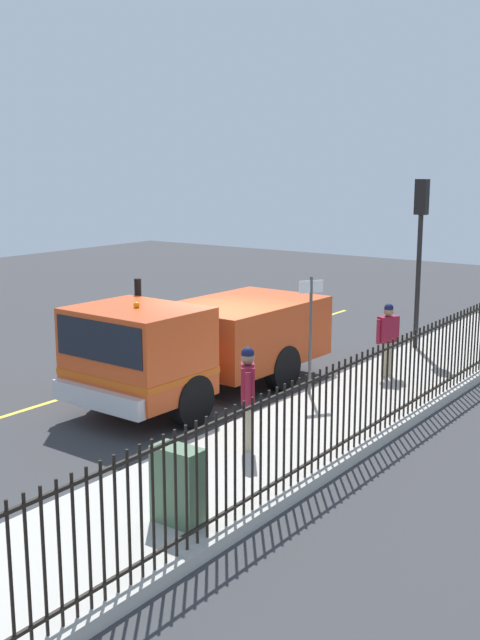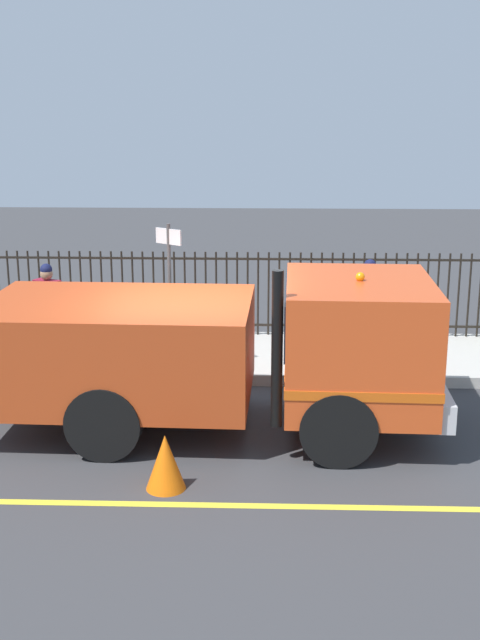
# 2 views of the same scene
# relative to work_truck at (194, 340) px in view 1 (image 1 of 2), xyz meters

# --- Properties ---
(ground_plane) EXTENTS (48.11, 48.11, 0.00)m
(ground_plane) POSITION_rel_work_truck_xyz_m (0.27, 0.64, -1.21)
(ground_plane) COLOR #38383A
(ground_plane) RESTS_ON ground
(sidewalk_slab) EXTENTS (2.53, 21.87, 0.18)m
(sidewalk_slab) POSITION_rel_work_truck_xyz_m (3.03, 0.64, -1.12)
(sidewalk_slab) COLOR #B7B2A8
(sidewalk_slab) RESTS_ON ground
(lane_marking) EXTENTS (0.12, 19.68, 0.01)m
(lane_marking) POSITION_rel_work_truck_xyz_m (-2.19, 0.64, -1.21)
(lane_marking) COLOR yellow
(lane_marking) RESTS_ON ground
(work_truck) EXTENTS (2.52, 6.16, 2.44)m
(work_truck) POSITION_rel_work_truck_xyz_m (0.00, 0.00, 0.00)
(work_truck) COLOR #D84C1E
(work_truck) RESTS_ON ground
(worker_standing) EXTENTS (0.45, 0.52, 1.68)m
(worker_standing) POSITION_rel_work_truck_xyz_m (2.78, -2.07, -0.00)
(worker_standing) COLOR maroon
(worker_standing) RESTS_ON sidewalk_slab
(pedestrian_distant) EXTENTS (0.38, 0.55, 1.59)m
(pedestrian_distant) POSITION_rel_work_truck_xyz_m (2.68, 3.26, -0.06)
(pedestrian_distant) COLOR maroon
(pedestrian_distant) RESTS_ON sidewalk_slab
(iron_fence) EXTENTS (0.04, 18.62, 1.55)m
(iron_fence) POSITION_rel_work_truck_xyz_m (4.12, 0.64, -0.25)
(iron_fence) COLOR black
(iron_fence) RESTS_ON sidewalk_slab
(traffic_light_near) EXTENTS (0.31, 0.23, 4.16)m
(traffic_light_near) POSITION_rel_work_truck_xyz_m (2.09, 6.15, 1.91)
(traffic_light_near) COLOR black
(traffic_light_near) RESTS_ON sidewalk_slab
(utility_cabinet) EXTENTS (0.67, 0.35, 1.01)m
(utility_cabinet) POSITION_rel_work_truck_xyz_m (3.58, -4.72, -0.53)
(utility_cabinet) COLOR #4C6B4C
(utility_cabinet) RESTS_ON sidewalk_slab
(traffic_cone) EXTENTS (0.46, 0.46, 0.66)m
(traffic_cone) POSITION_rel_work_truck_xyz_m (-1.80, 0.77, -0.88)
(traffic_cone) COLOR orange
(traffic_cone) RESTS_ON ground
(street_sign) EXTENTS (0.31, 0.43, 2.36)m
(street_sign) POSITION_rel_work_truck_xyz_m (2.01, 1.14, 0.44)
(street_sign) COLOR #4C4C4C
(street_sign) RESTS_ON sidewalk_slab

